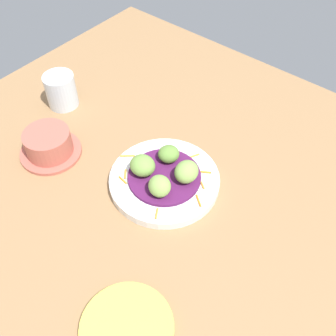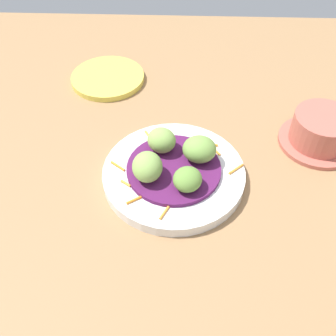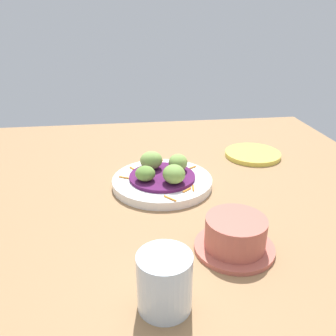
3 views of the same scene
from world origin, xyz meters
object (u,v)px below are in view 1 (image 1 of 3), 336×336
guac_scoop_right (143,165)px  main_plate (164,181)px  guac_scoop_back (160,186)px  terracotta_bowl (49,144)px  water_glass (61,90)px  guac_scoop_center (169,154)px  side_plate_small (127,328)px  guac_scoop_left (186,172)px

guac_scoop_right → main_plate: bearing=-152.0°
main_plate → guac_scoop_back: (-2.15, 4.06, 3.80)cm
terracotta_bowl → water_glass: bearing=-50.7°
guac_scoop_center → guac_scoop_right: bearing=73.0°
guac_scoop_right → guac_scoop_back: bearing=163.0°
side_plate_small → main_plate: bearing=-61.7°
guac_scoop_center → terracotta_bowl: size_ratio=0.33×
main_plate → guac_scoop_back: bearing=118.0°
guac_scoop_left → guac_scoop_back: size_ratio=1.12×
guac_scoop_back → water_glass: water_glass is taller
guac_scoop_left → guac_scoop_right: guac_scoop_left is taller
main_plate → guac_scoop_back: 5.96cm
guac_scoop_left → main_plate: bearing=28.0°
guac_scoop_back → terracotta_bowl: 28.39cm
side_plate_small → guac_scoop_back: bearing=-61.6°
guac_scoop_left → water_glass: water_glass is taller
main_plate → guac_scoop_back: size_ratio=4.85×
water_glass → main_plate: bearing=173.8°
guac_scoop_back → side_plate_small: 27.02cm
guac_scoop_center → terracotta_bowl: bearing=30.0°
main_plate → guac_scoop_right: size_ratio=4.24×
guac_scoop_right → water_glass: size_ratio=0.65×
guac_scoop_center → guac_scoop_right: size_ratio=0.83×
guac_scoop_right → terracotta_bowl: guac_scoop_right is taller
guac_scoop_back → side_plate_small: guac_scoop_back is taller
guac_scoop_left → guac_scoop_center: 6.51cm
guac_scoop_left → guac_scoop_center: (6.21, -1.90, -0.50)cm
guac_scoop_left → guac_scoop_right: 9.19cm
side_plate_small → water_glass: (51.50, -31.52, 3.64)cm
guac_scoop_right → guac_scoop_back: (-6.21, 1.90, -0.00)cm
main_plate → water_glass: bearing=-6.2°
main_plate → guac_scoop_center: (2.15, -4.06, 3.44)cm
main_plate → side_plate_small: size_ratio=1.51×
guac_scoop_left → terracotta_bowl: size_ratio=0.39×
main_plate → guac_scoop_right: 5.96cm
side_plate_small → terracotta_bowl: bearing=-24.0°
guac_scoop_right → side_plate_small: guac_scoop_right is taller
guac_scoop_left → guac_scoop_back: bearing=73.0°
guac_scoop_back → water_glass: 39.63cm
main_plate → guac_scoop_right: guac_scoop_right is taller
main_plate → guac_scoop_right: (4.06, 2.15, 3.80)cm
side_plate_small → guac_scoop_right: bearing=-53.3°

